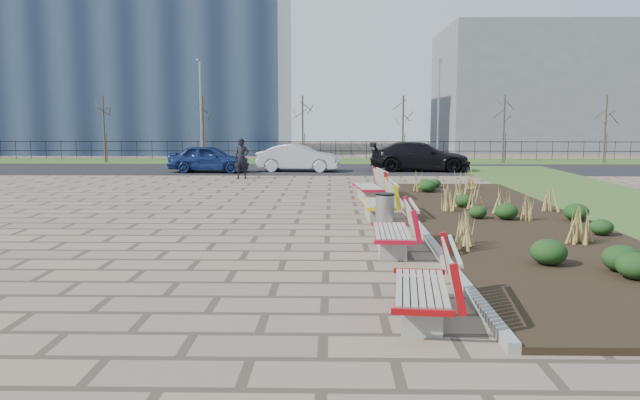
{
  "coord_description": "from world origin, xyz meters",
  "views": [
    {
      "loc": [
        1.77,
        -11.04,
        2.78
      ],
      "look_at": [
        1.5,
        3.0,
        0.9
      ],
      "focal_mm": 35.0,
      "sensor_mm": 36.0,
      "label": 1
    }
  ],
  "objects_px": {
    "bench_b": "(392,229)",
    "litter_bin": "(385,211)",
    "bench_c": "(377,201)",
    "pedestrian": "(242,159)",
    "lamp_east": "(438,112)",
    "car_black": "(420,156)",
    "car_blue": "(209,159)",
    "car_silver": "(298,158)",
    "bench_a": "(421,284)",
    "lamp_west": "(201,112)",
    "bench_d": "(369,185)"
  },
  "relations": [
    {
      "from": "lamp_east",
      "to": "car_blue",
      "type": "bearing_deg",
      "value": -154.51
    },
    {
      "from": "bench_c",
      "to": "bench_a",
      "type": "bearing_deg",
      "value": -92.54
    },
    {
      "from": "bench_a",
      "to": "car_black",
      "type": "height_order",
      "value": "car_black"
    },
    {
      "from": "bench_a",
      "to": "bench_b",
      "type": "xyz_separation_m",
      "value": [
        0.0,
        4.27,
        0.0
      ]
    },
    {
      "from": "lamp_west",
      "to": "litter_bin",
      "type": "bearing_deg",
      "value": -66.96
    },
    {
      "from": "car_blue",
      "to": "car_black",
      "type": "height_order",
      "value": "car_black"
    },
    {
      "from": "bench_d",
      "to": "lamp_east",
      "type": "distance_m",
      "value": 17.16
    },
    {
      "from": "bench_d",
      "to": "car_blue",
      "type": "distance_m",
      "value": 12.69
    },
    {
      "from": "car_blue",
      "to": "car_silver",
      "type": "height_order",
      "value": "car_silver"
    },
    {
      "from": "bench_d",
      "to": "lamp_west",
      "type": "xyz_separation_m",
      "value": [
        -9.0,
        16.21,
        2.54
      ]
    },
    {
      "from": "pedestrian",
      "to": "lamp_east",
      "type": "bearing_deg",
      "value": 41.74
    },
    {
      "from": "pedestrian",
      "to": "car_silver",
      "type": "bearing_deg",
      "value": 58.28
    },
    {
      "from": "bench_b",
      "to": "lamp_east",
      "type": "distance_m",
      "value": 25.06
    },
    {
      "from": "pedestrian",
      "to": "lamp_east",
      "type": "relative_size",
      "value": 0.3
    },
    {
      "from": "lamp_east",
      "to": "bench_a",
      "type": "bearing_deg",
      "value": -99.89
    },
    {
      "from": "litter_bin",
      "to": "bench_d",
      "type": "bearing_deg",
      "value": 91.24
    },
    {
      "from": "lamp_west",
      "to": "lamp_east",
      "type": "relative_size",
      "value": 1.0
    },
    {
      "from": "bench_b",
      "to": "car_black",
      "type": "relative_size",
      "value": 0.41
    },
    {
      "from": "bench_d",
      "to": "litter_bin",
      "type": "relative_size",
      "value": 2.49
    },
    {
      "from": "bench_d",
      "to": "litter_bin",
      "type": "distance_m",
      "value": 5.22
    },
    {
      "from": "bench_b",
      "to": "litter_bin",
      "type": "height_order",
      "value": "bench_b"
    },
    {
      "from": "bench_b",
      "to": "car_silver",
      "type": "distance_m",
      "value": 19.35
    },
    {
      "from": "bench_d",
      "to": "litter_bin",
      "type": "bearing_deg",
      "value": -95.41
    },
    {
      "from": "car_black",
      "to": "lamp_west",
      "type": "xyz_separation_m",
      "value": [
        -12.27,
        4.96,
        2.28
      ]
    },
    {
      "from": "bench_c",
      "to": "car_black",
      "type": "bearing_deg",
      "value": 75.34
    },
    {
      "from": "bench_b",
      "to": "litter_bin",
      "type": "xyz_separation_m",
      "value": [
        0.11,
        2.99,
        -0.08
      ]
    },
    {
      "from": "pedestrian",
      "to": "car_black",
      "type": "bearing_deg",
      "value": 25.92
    },
    {
      "from": "bench_c",
      "to": "lamp_west",
      "type": "height_order",
      "value": "lamp_west"
    },
    {
      "from": "bench_b",
      "to": "pedestrian",
      "type": "distance_m",
      "value": 16.28
    },
    {
      "from": "bench_d",
      "to": "pedestrian",
      "type": "distance_m",
      "value": 8.94
    },
    {
      "from": "bench_b",
      "to": "bench_c",
      "type": "height_order",
      "value": "same"
    },
    {
      "from": "pedestrian",
      "to": "car_silver",
      "type": "height_order",
      "value": "pedestrian"
    },
    {
      "from": "bench_a",
      "to": "lamp_east",
      "type": "height_order",
      "value": "lamp_east"
    },
    {
      "from": "car_blue",
      "to": "lamp_west",
      "type": "distance_m",
      "value": 6.55
    },
    {
      "from": "bench_d",
      "to": "lamp_east",
      "type": "height_order",
      "value": "lamp_east"
    },
    {
      "from": "car_blue",
      "to": "car_black",
      "type": "bearing_deg",
      "value": -80.98
    },
    {
      "from": "pedestrian",
      "to": "bench_d",
      "type": "bearing_deg",
      "value": -53.02
    },
    {
      "from": "bench_b",
      "to": "car_blue",
      "type": "height_order",
      "value": "car_blue"
    },
    {
      "from": "car_silver",
      "to": "bench_b",
      "type": "bearing_deg",
      "value": -165.58
    },
    {
      "from": "car_black",
      "to": "bench_c",
      "type": "bearing_deg",
      "value": 172.0
    },
    {
      "from": "litter_bin",
      "to": "car_silver",
      "type": "height_order",
      "value": "car_silver"
    },
    {
      "from": "bench_b",
      "to": "car_blue",
      "type": "xyz_separation_m",
      "value": [
        -7.4,
        18.51,
        0.2
      ]
    },
    {
      "from": "litter_bin",
      "to": "car_black",
      "type": "height_order",
      "value": "car_black"
    },
    {
      "from": "bench_a",
      "to": "litter_bin",
      "type": "height_order",
      "value": "bench_a"
    },
    {
      "from": "litter_bin",
      "to": "lamp_east",
      "type": "height_order",
      "value": "lamp_east"
    },
    {
      "from": "bench_c",
      "to": "pedestrian",
      "type": "height_order",
      "value": "pedestrian"
    },
    {
      "from": "car_blue",
      "to": "lamp_east",
      "type": "height_order",
      "value": "lamp_east"
    },
    {
      "from": "bench_c",
      "to": "car_silver",
      "type": "height_order",
      "value": "car_silver"
    },
    {
      "from": "litter_bin",
      "to": "car_blue",
      "type": "relative_size",
      "value": 0.21
    },
    {
      "from": "bench_c",
      "to": "car_silver",
      "type": "bearing_deg",
      "value": 98.69
    }
  ]
}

